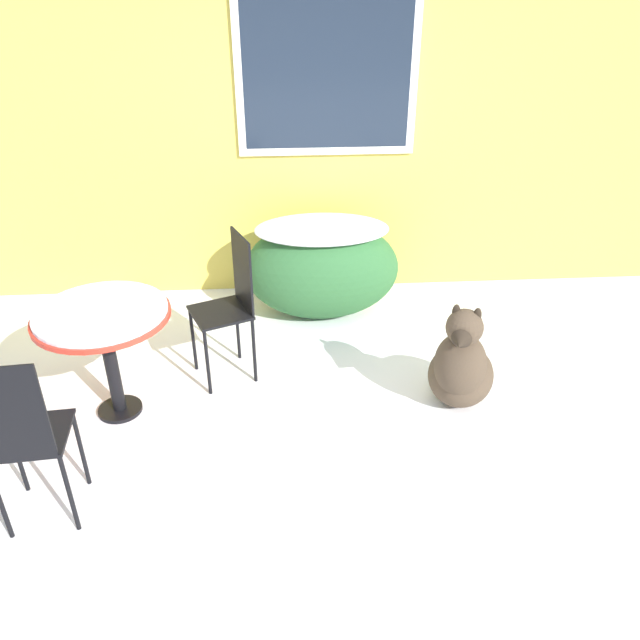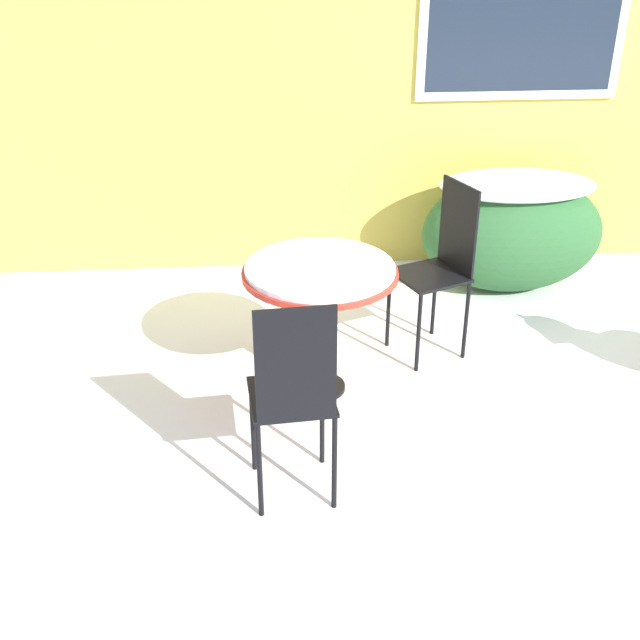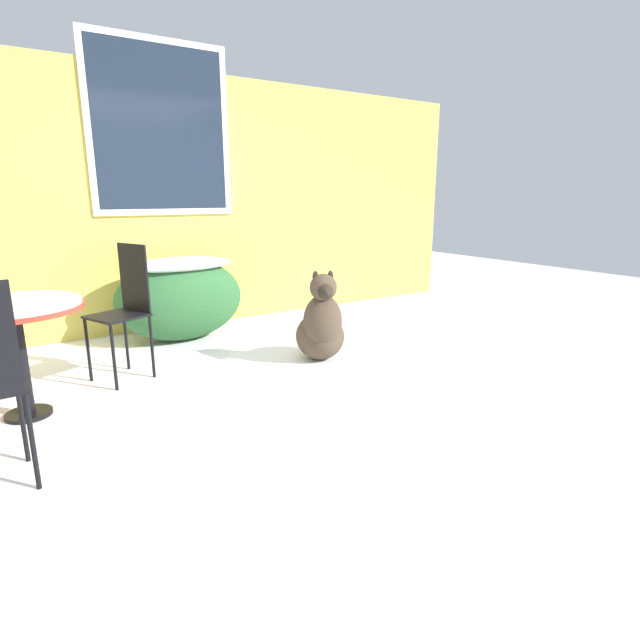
% 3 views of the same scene
% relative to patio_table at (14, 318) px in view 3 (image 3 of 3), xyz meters
% --- Properties ---
extents(ground_plane, '(16.00, 16.00, 0.00)m').
position_rel_patio_table_xyz_m(ground_plane, '(1.33, -0.45, -0.66)').
color(ground_plane, white).
extents(house_wall, '(8.00, 0.10, 2.87)m').
position_rel_patio_table_xyz_m(house_wall, '(1.34, 1.75, 0.71)').
color(house_wall, '#DBC14C').
rests_on(house_wall, ground_plane).
extents(shrub_left, '(1.24, 0.77, 0.81)m').
position_rel_patio_table_xyz_m(shrub_left, '(1.41, 1.22, -0.22)').
color(shrub_left, '#2D6033').
rests_on(shrub_left, ground_plane).
extents(patio_table, '(0.82, 0.82, 0.76)m').
position_rel_patio_table_xyz_m(patio_table, '(0.00, 0.00, 0.00)').
color(patio_table, black).
rests_on(patio_table, ground_plane).
extents(patio_chair_near_table, '(0.48, 0.48, 1.04)m').
position_rel_patio_table_xyz_m(patio_chair_near_table, '(0.74, 0.40, -0.08)').
color(patio_chair_near_table, black).
rests_on(patio_chair_near_table, ground_plane).
extents(dog, '(0.58, 0.70, 0.80)m').
position_rel_patio_table_xyz_m(dog, '(2.22, -0.09, -0.36)').
color(dog, '#4C3D2D').
rests_on(dog, ground_plane).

